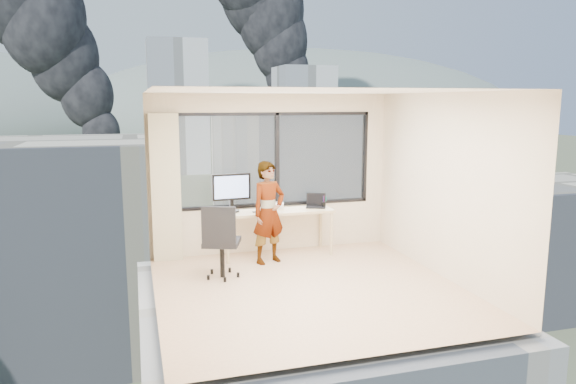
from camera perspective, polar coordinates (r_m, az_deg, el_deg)
name	(u,v)px	position (r m, az deg, el deg)	size (l,w,h in m)	color
floor	(309,289)	(7.24, 2.24, -10.31)	(4.00, 4.00, 0.01)	#D8B88C
ceiling	(310,91)	(6.81, 2.39, 10.72)	(4.00, 4.00, 0.01)	white
wall_front	(377,228)	(5.09, 9.49, -3.84)	(4.00, 0.01, 2.60)	beige
wall_left	(151,201)	(6.56, -14.49, -0.96)	(0.01, 4.00, 2.60)	beige
wall_right	(445,186)	(7.77, 16.44, 0.59)	(0.01, 4.00, 2.60)	beige
window_wall	(274,160)	(8.79, -1.51, 3.49)	(3.30, 0.16, 1.55)	black
curtain	(166,188)	(8.45, -12.98, 0.42)	(0.45, 0.14, 2.30)	#C4B799
desk	(277,232)	(8.66, -1.22, -4.35)	(1.80, 0.60, 0.75)	#CDBE89
chair	(222,240)	(7.59, -7.11, -5.11)	(0.56, 0.56, 1.09)	black
person	(269,212)	(8.17, -2.09, -2.21)	(0.58, 0.38, 1.58)	#2D2D33
monitor	(231,192)	(8.42, -6.08, -0.04)	(0.62, 0.13, 0.62)	black
game_console	(273,205)	(8.75, -1.57, -1.40)	(0.33, 0.28, 0.08)	white
laptop	(316,201)	(8.75, 3.00, -1.01)	(0.32, 0.34, 0.20)	black
cellphone	(256,212)	(8.40, -3.44, -2.13)	(0.12, 0.05, 0.01)	black
pen_cup	(324,205)	(8.79, 3.84, -1.35)	(0.07, 0.07, 0.09)	black
handbag	(319,199)	(8.97, 3.38, -0.76)	(0.26, 0.13, 0.20)	#0C4C43
exterior_ground	(145,173)	(127.54, -15.10, 2.00)	(400.00, 400.00, 0.04)	#515B3D
near_bldg_a	(29,250)	(38.28, -26.05, -5.60)	(16.00, 12.00, 14.00)	beige
near_bldg_b	(301,197)	(47.42, 1.45, -0.55)	(14.00, 13.00, 16.00)	white
near_bldg_c	(548,243)	(48.51, 26.12, -4.95)	(12.00, 10.00, 10.00)	beige
far_tower_b	(178,107)	(126.87, -11.75, 8.89)	(13.00, 13.00, 30.00)	silver
far_tower_c	(303,113)	(153.90, 1.67, 8.46)	(15.00, 15.00, 26.00)	silver
hill_b	(299,127)	(342.46, 1.18, 7.00)	(300.00, 220.00, 96.00)	slate
tree_b	(270,341)	(27.92, -1.92, -15.67)	(7.60, 7.60, 9.00)	#1C4D19
tree_c	(391,218)	(53.61, 11.03, -2.79)	(8.40, 8.40, 10.00)	#1C4D19
smoke_plume_b	(305,27)	(187.09, 1.82, 17.29)	(30.00, 18.00, 70.00)	black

